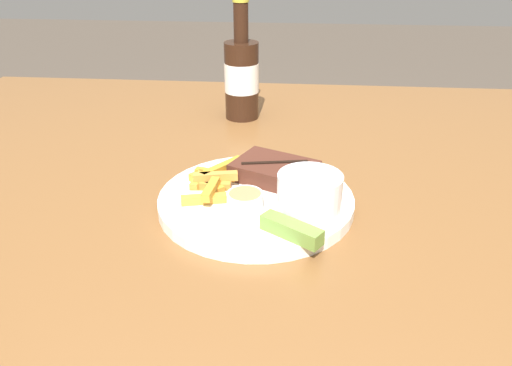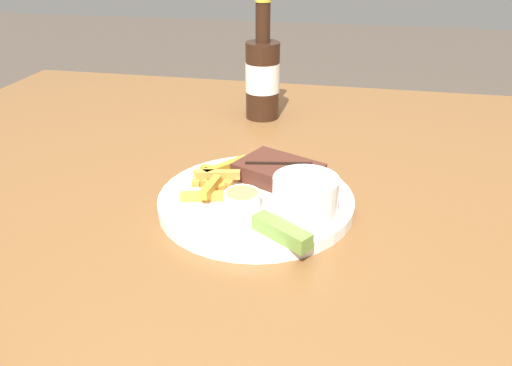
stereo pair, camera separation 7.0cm
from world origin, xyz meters
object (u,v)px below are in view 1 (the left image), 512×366
pickle_spear (291,230)px  coleslaw_cup (310,193)px  steak_portion (275,171)px  beer_bottle (242,75)px  fork_utensil (205,194)px  dipping_sauce_cup (245,200)px  dinner_plate (256,201)px

pickle_spear → coleslaw_cup: bearing=69.2°
steak_portion → coleslaw_cup: (0.05, -0.10, 0.02)m
beer_bottle → fork_utensil: bearing=-91.4°
coleslaw_cup → dipping_sauce_cup: coleslaw_cup is taller
pickle_spear → fork_utensil: 0.16m
dipping_sauce_cup → fork_utensil: size_ratio=0.37×
dinner_plate → coleslaw_cup: coleslaw_cup is taller
dinner_plate → pickle_spear: bearing=-62.5°
pickle_spear → beer_bottle: 0.49m
coleslaw_cup → beer_bottle: bearing=108.1°
steak_portion → dipping_sauce_cup: bearing=-109.9°
steak_portion → fork_utensil: size_ratio=1.06×
dinner_plate → steak_portion: bearing=68.0°
coleslaw_cup → dipping_sauce_cup: size_ratio=1.72×
steak_portion → coleslaw_cup: 0.12m
dipping_sauce_cup → pickle_spear: (0.06, -0.06, -0.00)m
coleslaw_cup → beer_bottle: beer_bottle is taller
dinner_plate → beer_bottle: bearing=99.5°
steak_portion → fork_utensil: steak_portion is taller
pickle_spear → beer_bottle: size_ratio=0.32×
dinner_plate → coleslaw_cup: (0.07, -0.04, 0.04)m
steak_portion → coleslaw_cup: size_ratio=1.67×
coleslaw_cup → beer_bottle: 0.44m
dinner_plate → fork_utensil: fork_utensil is taller
dinner_plate → beer_bottle: beer_bottle is taller
dinner_plate → fork_utensil: 0.07m
dipping_sauce_cup → fork_utensil: dipping_sauce_cup is taller
dinner_plate → fork_utensil: size_ratio=2.07×
dinner_plate → dipping_sauce_cup: dipping_sauce_cup is taller
coleslaw_cup → steak_portion: bearing=116.7°
fork_utensil → beer_bottle: bearing=84.8°
fork_utensil → pickle_spear: bearing=-41.4°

